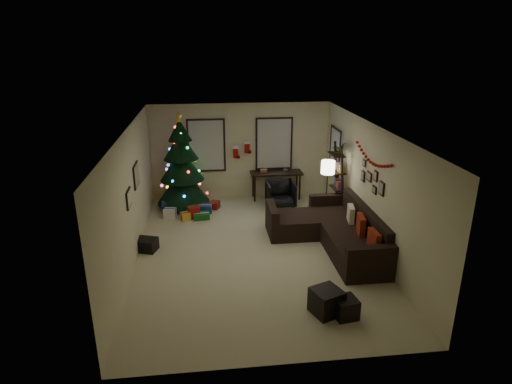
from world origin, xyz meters
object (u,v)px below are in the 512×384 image
Objects in this scene: desk at (276,175)px; bookshelf at (339,183)px; christmas_tree at (182,168)px; desk_chair at (281,194)px; sofa at (334,231)px.

bookshelf reaches higher than desk.
desk_chair is at bearing -6.43° from christmas_tree.
christmas_tree reaches higher than bookshelf.
christmas_tree is 4.45m from sofa.
sofa is at bearing -38.42° from christmas_tree.
sofa is 1.66m from bookshelf.
sofa is at bearing -108.90° from bookshelf.
sofa reaches higher than desk.
christmas_tree is 2.75m from desk_chair.
desk is 2.05× the size of desk_chair.
desk is at bearing 104.81° from sofa.
bookshelf is at bearing -38.09° from desk_chair.
desk_chair is 0.36× the size of bookshelf.
sofa is at bearing -75.19° from desk.
christmas_tree is 4.13m from bookshelf.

